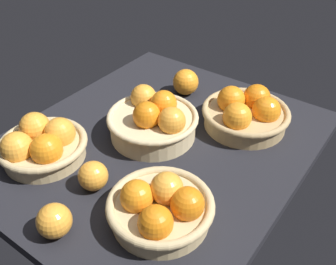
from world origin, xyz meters
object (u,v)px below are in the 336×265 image
Objects in this scene: loose_orange_front_gap at (93,176)px; loose_orange_side_gap at (54,221)px; basket_far_left at (42,144)px; basket_center at (154,120)px; basket_near_right at (246,113)px; basket_near_left at (161,207)px; loose_orange_back_gap at (186,82)px.

loose_orange_side_gap reaches higher than loose_orange_front_gap.
loose_orange_front_gap is at bearing -90.39° from basket_far_left.
loose_orange_front_gap is 0.96× the size of loose_orange_side_gap.
basket_center is 23.78cm from loose_orange_front_gap.
basket_near_right is 1.00× the size of basket_center.
basket_near_left is (-40.84, -1.60, -0.20)cm from basket_near_right.
loose_orange_back_gap is 61.15cm from loose_orange_side_gap.
basket_near_left reaches higher than loose_orange_back_gap.
basket_center reaches higher than loose_orange_front_gap.
basket_center is 37.76cm from loose_orange_side_gap.
loose_orange_back_gap is 1.13× the size of loose_orange_side_gap.
basket_near_left reaches higher than basket_far_left.
loose_orange_front_gap is (-41.89, 16.54, -0.82)cm from basket_near_right.
basket_center is 29.82cm from basket_near_left.
basket_far_left is at bearing 55.85° from loose_orange_side_gap.
loose_orange_back_gap is at bearing 78.39° from basket_near_right.
loose_orange_back_gap is at bearing 7.92° from loose_orange_front_gap.
basket_far_left is 0.98× the size of basket_near_left.
basket_far_left is at bearing 166.81° from loose_orange_back_gap.
basket_center is at bearing -167.05° from loose_orange_back_gap.
basket_center is at bearing 40.50° from basket_near_left.
basket_near_right is 45.04cm from loose_orange_front_gap.
basket_far_left reaches higher than loose_orange_front_gap.
basket_near_left reaches higher than loose_orange_side_gap.
basket_center is at bearing -34.42° from basket_far_left.
basket_near_right is 53.81cm from basket_far_left.
basket_center reaches higher than basket_far_left.
basket_near_right is 3.39× the size of loose_orange_side_gap.
basket_center is 3.02× the size of loose_orange_back_gap.
basket_far_left is at bearing 145.58° from basket_center.
basket_near_left is 3.14× the size of loose_orange_side_gap.
loose_orange_back_gap is at bearing 9.02° from loose_orange_side_gap.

